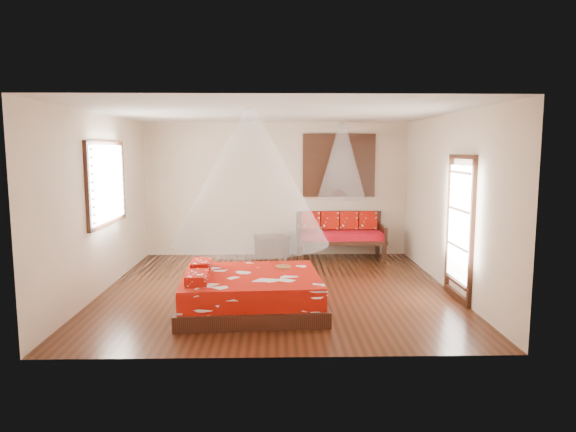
{
  "coord_description": "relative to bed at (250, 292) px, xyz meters",
  "views": [
    {
      "loc": [
        -0.0,
        -8.06,
        2.24
      ],
      "look_at": [
        0.19,
        0.29,
        1.15
      ],
      "focal_mm": 32.0,
      "sensor_mm": 36.0,
      "label": 1
    }
  ],
  "objects": [
    {
      "name": "mosquito_net_daybed",
      "position": [
        1.69,
        3.3,
        1.75
      ],
      "size": [
        0.97,
        0.97,
        1.5
      ],
      "primitive_type": "cone",
      "color": "white",
      "rests_on": "ceiling"
    },
    {
      "name": "room",
      "position": [
        0.37,
        1.05,
        1.15
      ],
      "size": [
        5.54,
        5.54,
        2.84
      ],
      "color": "black",
      "rests_on": "ground"
    },
    {
      "name": "shutter_panel",
      "position": [
        1.69,
        3.77,
        1.65
      ],
      "size": [
        1.52,
        0.06,
        1.32
      ],
      "color": "black",
      "rests_on": "wall_back"
    },
    {
      "name": "daybed",
      "position": [
        1.69,
        3.43,
        0.27
      ],
      "size": [
        1.8,
        0.8,
        0.95
      ],
      "color": "black",
      "rests_on": "floor"
    },
    {
      "name": "mosquito_net_main",
      "position": [
        0.02,
        0.0,
        1.6
      ],
      "size": [
        2.16,
        2.16,
        1.8
      ],
      "primitive_type": "cone",
      "color": "white",
      "rests_on": "ceiling"
    },
    {
      "name": "glazed_door",
      "position": [
        3.09,
        0.45,
        0.82
      ],
      "size": [
        0.08,
        1.02,
        2.16
      ],
      "color": "black",
      "rests_on": "floor"
    },
    {
      "name": "window_left",
      "position": [
        -2.34,
        1.25,
        1.45
      ],
      "size": [
        0.1,
        1.74,
        1.34
      ],
      "color": "black",
      "rests_on": "wall_left"
    },
    {
      "name": "storage_chest",
      "position": [
        0.27,
        3.5,
        -0.02
      ],
      "size": [
        0.77,
        0.66,
        0.45
      ],
      "rotation": [
        0.0,
        0.0,
        0.32
      ],
      "color": "black",
      "rests_on": "floor"
    },
    {
      "name": "bed",
      "position": [
        0.0,
        0.0,
        0.0
      ],
      "size": [
        2.09,
        1.91,
        0.63
      ],
      "rotation": [
        0.0,
        0.0,
        0.07
      ],
      "color": "black",
      "rests_on": "floor"
    },
    {
      "name": "wine_tray",
      "position": [
        0.47,
        0.39,
        0.3
      ],
      "size": [
        0.24,
        0.24,
        0.19
      ],
      "rotation": [
        0.0,
        0.0,
        0.21
      ],
      "color": "brown",
      "rests_on": "bed"
    }
  ]
}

